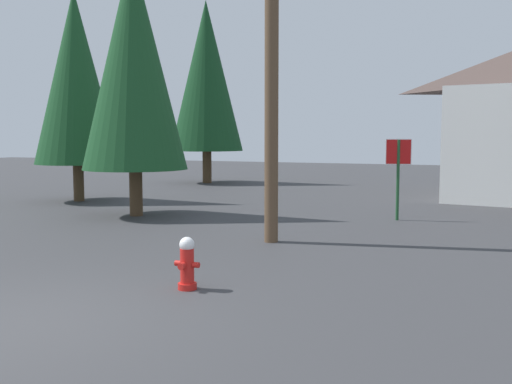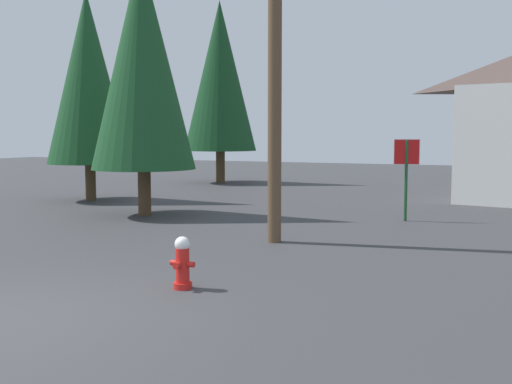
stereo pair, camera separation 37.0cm
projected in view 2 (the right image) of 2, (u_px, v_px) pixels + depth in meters
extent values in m
cube|color=#38383A|center=(21.00, 322.00, 7.14)|extent=(80.00, 80.00, 0.10)
cylinder|color=red|center=(183.00, 285.00, 8.51)|extent=(0.27, 0.27, 0.09)
cylinder|color=red|center=(182.00, 265.00, 8.48)|extent=(0.20, 0.20, 0.50)
sphere|color=white|center=(182.00, 244.00, 8.45)|extent=(0.22, 0.22, 0.22)
cylinder|color=red|center=(174.00, 263.00, 8.54)|extent=(0.09, 0.08, 0.08)
cylinder|color=red|center=(191.00, 264.00, 8.42)|extent=(0.09, 0.08, 0.08)
cylinder|color=red|center=(177.00, 266.00, 8.35)|extent=(0.10, 0.09, 0.10)
cylinder|color=#1E4C28|center=(406.00, 181.00, 15.13)|extent=(0.08, 0.08, 2.08)
cube|color=white|center=(407.00, 152.00, 15.06)|extent=(0.63, 0.22, 0.66)
cube|color=red|center=(407.00, 152.00, 15.06)|extent=(0.60, 0.22, 0.62)
cylinder|color=#4C3823|center=(91.00, 182.00, 19.98)|extent=(0.35, 0.35, 1.24)
cone|color=#194723|center=(88.00, 78.00, 19.65)|extent=(2.77, 2.77, 5.67)
cylinder|color=#4C3823|center=(145.00, 192.00, 16.27)|extent=(0.35, 0.35, 1.27)
cone|color=#194723|center=(142.00, 61.00, 15.94)|extent=(2.82, 2.82, 5.78)
cylinder|color=#4C3823|center=(220.00, 167.00, 27.37)|extent=(0.41, 0.41, 1.48)
cone|color=#143D1E|center=(220.00, 76.00, 26.97)|extent=(3.29, 3.29, 6.75)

